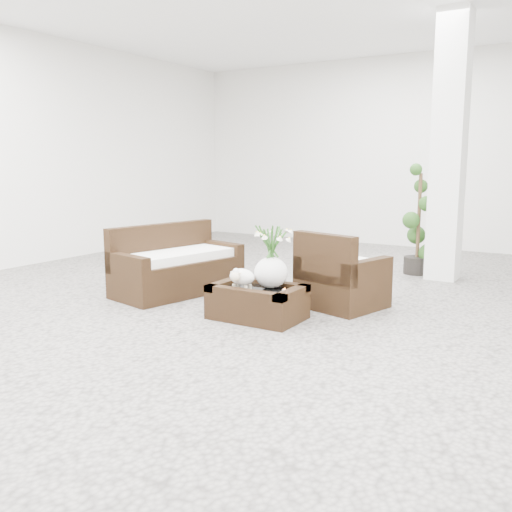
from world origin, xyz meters
The scene contains 9 objects.
ground centered at (0.00, 0.00, 0.00)m, with size 11.00×11.00×0.00m, color gray.
column centered at (1.20, 2.80, 1.75)m, with size 0.40×0.40×3.50m, color white.
coffee_table centered at (0.09, -0.22, 0.16)m, with size 0.90×0.60×0.31m, color black.
sheep_figurine centered at (-0.03, -0.32, 0.42)m, with size 0.28×0.23×0.21m, color white.
planter_narcissus centered at (0.19, -0.12, 0.71)m, with size 0.44×0.44×0.80m, color white, non-canonical shape.
tealight centered at (0.39, -0.20, 0.33)m, with size 0.04×0.04×0.03m, color white.
armchair centered at (0.63, 0.68, 0.42)m, with size 0.78×0.75×0.84m, color black.
loveseat centered at (-1.32, 0.25, 0.41)m, with size 1.54×0.74×0.82m, color black.
topiary centered at (0.81, 2.95, 0.76)m, with size 0.40×0.40×1.52m, color #1D3C13, non-canonical shape.
Camera 1 is at (2.98, -4.97, 1.57)m, focal length 39.68 mm.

